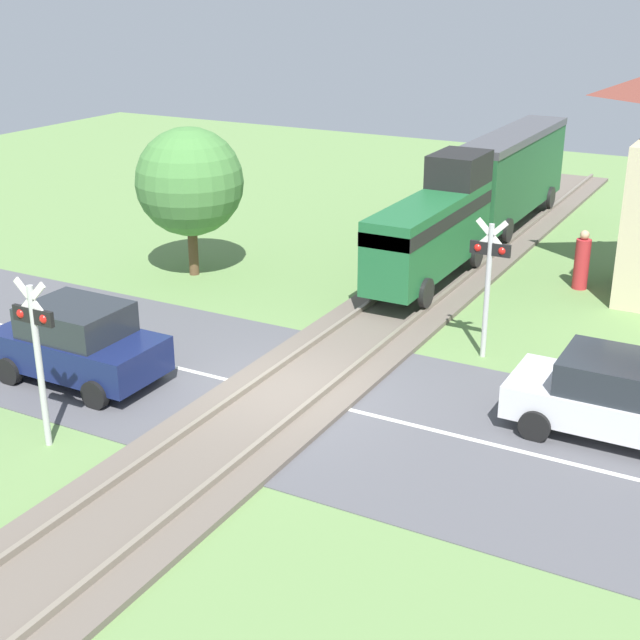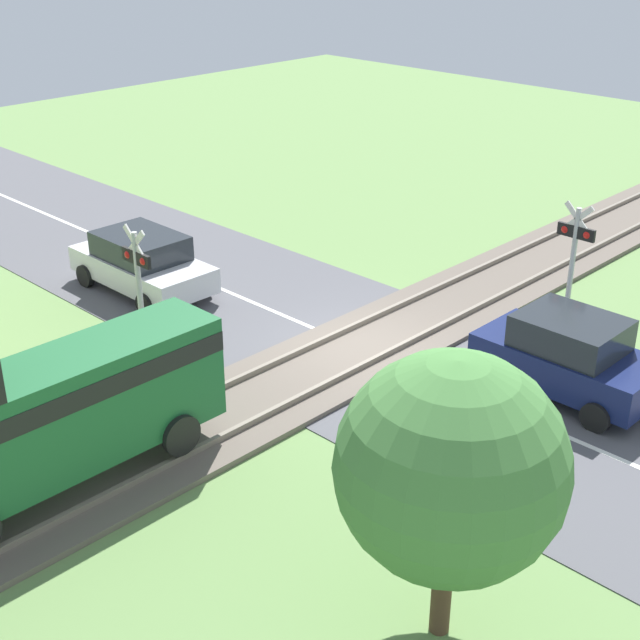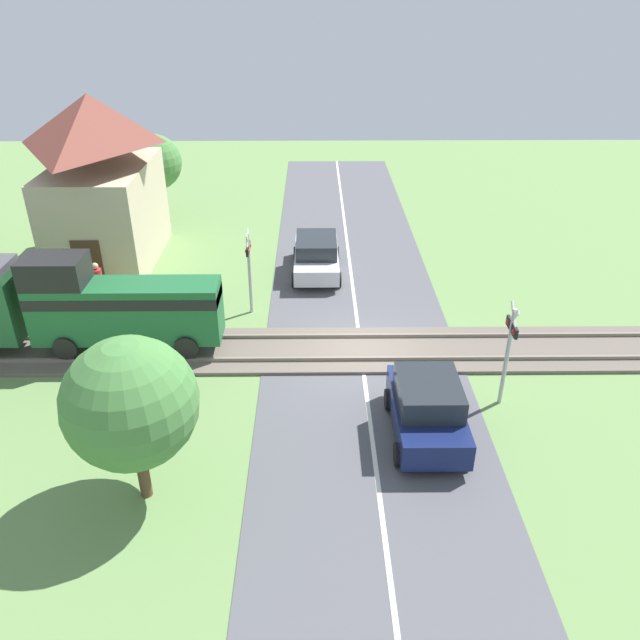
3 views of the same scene
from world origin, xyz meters
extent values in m
plane|color=#66894C|center=(0.00, 0.00, 0.00)|extent=(60.00, 60.00, 0.00)
cube|color=#515156|center=(0.00, 0.00, 0.01)|extent=(48.00, 6.40, 0.02)
cube|color=silver|center=(0.00, 0.00, 0.02)|extent=(48.00, 0.12, 0.00)
cube|color=#665B51|center=(0.00, 0.00, 0.06)|extent=(2.80, 48.00, 0.12)
cube|color=slate|center=(-0.72, 0.00, 0.18)|extent=(0.10, 48.00, 0.12)
cube|color=slate|center=(0.72, 0.00, 0.18)|extent=(0.10, 48.00, 0.12)
cube|color=#1E6033|center=(0.00, 7.48, 1.57)|extent=(1.35, 5.94, 1.90)
cube|color=black|center=(0.00, 7.48, 2.09)|extent=(1.37, 5.94, 0.36)
cylinder|color=black|center=(-0.72, 5.58, 0.62)|extent=(0.14, 0.76, 0.76)
cylinder|color=black|center=(0.72, 5.58, 0.62)|extent=(0.14, 0.76, 0.76)
cube|color=#141E4C|center=(-4.23, -1.44, 0.67)|extent=(3.61, 1.76, 0.75)
cube|color=#23282D|center=(-4.23, -1.44, 1.37)|extent=(1.99, 1.62, 0.65)
cylinder|color=black|center=(-3.06, -0.56, 0.30)|extent=(0.60, 0.18, 0.60)
cylinder|color=black|center=(-3.06, -2.32, 0.30)|extent=(0.60, 0.18, 0.60)
cylinder|color=black|center=(-5.41, -0.56, 0.30)|extent=(0.60, 0.18, 0.60)
cylinder|color=black|center=(-5.41, -2.32, 0.30)|extent=(0.60, 0.18, 0.60)
cube|color=silver|center=(6.25, 1.44, 0.62)|extent=(4.07, 1.78, 0.64)
cube|color=#23282D|center=(6.25, 1.44, 1.24)|extent=(2.24, 1.64, 0.61)
cylinder|color=black|center=(4.93, 0.55, 0.30)|extent=(0.60, 0.18, 0.60)
cylinder|color=black|center=(4.93, 2.33, 0.30)|extent=(0.60, 0.18, 0.60)
cylinder|color=black|center=(7.57, 0.55, 0.30)|extent=(0.60, 0.18, 0.60)
cylinder|color=black|center=(7.57, 2.33, 0.30)|extent=(0.60, 0.18, 0.60)
cylinder|color=#B7B7B7|center=(-2.82, -3.84, 1.54)|extent=(0.12, 0.12, 3.07)
cube|color=black|center=(-2.82, -3.84, 2.52)|extent=(0.90, 0.08, 0.28)
sphere|color=red|center=(-3.09, -3.84, 2.52)|extent=(0.18, 0.18, 0.18)
sphere|color=red|center=(-2.55, -3.84, 2.52)|extent=(0.18, 0.18, 0.18)
cube|color=silver|center=(-2.82, -3.84, 2.82)|extent=(0.72, 0.04, 0.72)
cube|color=silver|center=(-2.82, -3.84, 2.82)|extent=(0.72, 0.04, 0.72)
cylinder|color=#B7B7B7|center=(2.82, 3.84, 1.54)|extent=(0.12, 0.12, 3.07)
cube|color=black|center=(2.82, 3.84, 2.52)|extent=(0.90, 0.08, 0.28)
sphere|color=red|center=(3.09, 3.84, 2.52)|extent=(0.18, 0.18, 0.18)
sphere|color=red|center=(2.55, 3.84, 2.52)|extent=(0.18, 0.18, 0.18)
cube|color=silver|center=(2.82, 3.84, 2.82)|extent=(0.72, 0.04, 0.72)
cube|color=silver|center=(2.82, 3.84, 2.82)|extent=(0.72, 0.04, 0.72)
cylinder|color=brown|center=(-6.41, 5.57, 0.71)|extent=(0.28, 0.28, 1.42)
sphere|color=#477F3D|center=(-6.41, 5.57, 2.69)|extent=(3.01, 3.01, 3.01)
camera|label=1|loc=(8.41, -14.09, 8.00)|focal=50.00mm
camera|label=2|loc=(-11.74, 13.38, 9.13)|focal=50.00mm
camera|label=3|loc=(-17.49, 1.53, 10.89)|focal=35.00mm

